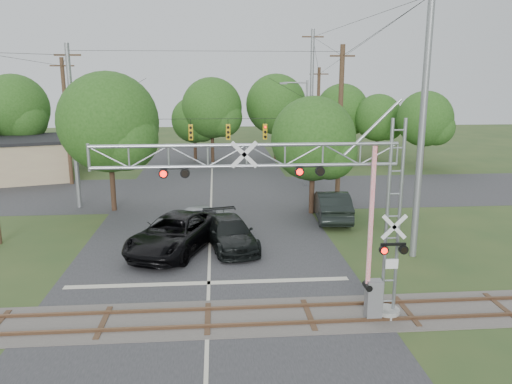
{
  "coord_description": "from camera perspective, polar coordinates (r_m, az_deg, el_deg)",
  "views": [
    {
      "loc": [
        0.44,
        -15.95,
        9.24
      ],
      "look_at": [
        2.34,
        7.5,
        3.81
      ],
      "focal_mm": 35.0,
      "sensor_mm": 36.0,
      "label": 1
    }
  ],
  "objects": [
    {
      "name": "suv_dark",
      "position": [
        33.41,
        8.61,
        -1.49
      ],
      "size": [
        2.53,
        6.0,
        1.93
      ],
      "primitive_type": "imported",
      "rotation": [
        0.0,
        0.0,
        3.06
      ],
      "color": "black",
      "rests_on": "ground"
    },
    {
      "name": "road_cross",
      "position": [
        41.01,
        -5.12,
        -0.05
      ],
      "size": [
        90.0,
        12.0,
        0.02
      ],
      "primitive_type": "cube",
      "color": "#2B2A2D",
      "rests_on": "ground"
    },
    {
      "name": "streetlight",
      "position": [
        42.98,
        5.52,
        7.32
      ],
      "size": [
        2.4,
        0.25,
        8.98
      ],
      "color": "gray",
      "rests_on": "ground"
    },
    {
      "name": "treeline",
      "position": [
        49.91,
        -4.75,
        8.78
      ],
      "size": [
        49.49,
        30.7,
        9.67
      ],
      "color": "#382519",
      "rests_on": "ground"
    },
    {
      "name": "road_main",
      "position": [
        27.55,
        -5.31,
        -6.63
      ],
      "size": [
        14.0,
        90.0,
        0.02
      ],
      "primitive_type": "cube",
      "color": "#2B2A2D",
      "rests_on": "ground"
    },
    {
      "name": "traffic_signal_span",
      "position": [
        36.13,
        -3.9,
        7.33
      ],
      "size": [
        19.34,
        0.36,
        11.5
      ],
      "color": "gray",
      "rests_on": "ground"
    },
    {
      "name": "sedan_silver",
      "position": [
        31.85,
        -5.88,
        -2.66
      ],
      "size": [
        4.29,
        2.82,
        1.36
      ],
      "primitive_type": "imported",
      "rotation": [
        0.0,
        0.0,
        1.91
      ],
      "color": "#9A9BA1",
      "rests_on": "ground"
    },
    {
      "name": "utility_poles",
      "position": [
        38.83,
        -2.26,
        8.43
      ],
      "size": [
        25.68,
        29.09,
        13.72
      ],
      "color": "#3F311D",
      "rests_on": "ground"
    },
    {
      "name": "railroad_track",
      "position": [
        20.18,
        -5.54,
        -14.21
      ],
      "size": [
        90.0,
        3.2,
        0.17
      ],
      "color": "#48423E",
      "rests_on": "ground"
    },
    {
      "name": "ground",
      "position": [
        18.44,
        -5.63,
        -17.14
      ],
      "size": [
        160.0,
        160.0,
        0.0
      ],
      "primitive_type": "plane",
      "color": "#2A431E",
      "rests_on": "ground"
    },
    {
      "name": "car_dark",
      "position": [
        27.73,
        -3.01,
        -4.68
      ],
      "size": [
        3.47,
        6.05,
        1.65
      ],
      "primitive_type": "imported",
      "rotation": [
        0.0,
        0.0,
        0.21
      ],
      "color": "black",
      "rests_on": "ground"
    },
    {
      "name": "crossing_gantry",
      "position": [
        18.42,
        5.59,
        -0.93
      ],
      "size": [
        11.65,
        1.0,
        7.8
      ],
      "color": "gray",
      "rests_on": "ground"
    },
    {
      "name": "pickup_black",
      "position": [
        27.44,
        -9.27,
        -4.7
      ],
      "size": [
        5.64,
        7.74,
        1.96
      ],
      "primitive_type": "imported",
      "rotation": [
        0.0,
        0.0,
        -0.38
      ],
      "color": "black",
      "rests_on": "ground"
    }
  ]
}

